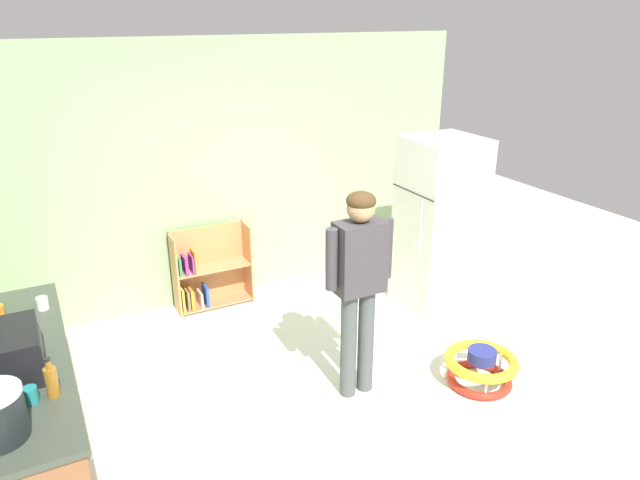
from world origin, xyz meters
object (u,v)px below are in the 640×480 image
(refrigerator, at_px, (439,225))
(teal_cup, at_px, (30,395))
(amber_bottle, at_px, (51,381))
(baby_walker, at_px, (481,367))
(white_cup, at_px, (42,303))
(kitchen_counter, at_px, (27,418))
(microwave, at_px, (8,354))
(standing_person, at_px, (359,276))
(banana_bunch, at_px, (14,332))
(bookshelf, at_px, (207,273))

(refrigerator, distance_m, teal_cup, 4.02)
(amber_bottle, relative_size, teal_cup, 2.59)
(baby_walker, height_order, white_cup, white_cup)
(kitchen_counter, bearing_deg, baby_walker, -10.08)
(kitchen_counter, distance_m, white_cup, 0.83)
(microwave, relative_size, white_cup, 5.05)
(teal_cup, bearing_deg, standing_person, 7.79)
(kitchen_counter, xyz_separation_m, teal_cup, (0.08, -0.52, 0.50))
(standing_person, xyz_separation_m, banana_bunch, (-2.36, 0.51, -0.11))
(refrigerator, distance_m, banana_bunch, 3.91)
(bookshelf, xyz_separation_m, banana_bunch, (-1.74, -1.50, 0.57))
(bookshelf, relative_size, microwave, 1.77)
(kitchen_counter, relative_size, white_cup, 22.38)
(kitchen_counter, distance_m, bookshelf, 2.53)
(kitchen_counter, xyz_separation_m, bookshelf, (1.76, 1.81, -0.09))
(kitchen_counter, relative_size, banana_bunch, 13.64)
(kitchen_counter, relative_size, standing_person, 1.24)
(bookshelf, distance_m, teal_cup, 2.93)
(banana_bunch, bearing_deg, kitchen_counter, -93.32)
(kitchen_counter, relative_size, microwave, 4.43)
(microwave, height_order, teal_cup, microwave)
(standing_person, relative_size, banana_bunch, 10.97)
(banana_bunch, relative_size, teal_cup, 1.64)
(baby_walker, xyz_separation_m, teal_cup, (-3.27, 0.08, 0.79))
(kitchen_counter, relative_size, bookshelf, 2.50)
(bookshelf, height_order, teal_cup, teal_cup)
(kitchen_counter, bearing_deg, microwave, -92.50)
(kitchen_counter, height_order, banana_bunch, banana_bunch)
(bookshelf, bearing_deg, refrigerator, -26.50)
(white_cup, height_order, teal_cup, same)
(bookshelf, height_order, banana_bunch, banana_bunch)
(baby_walker, distance_m, teal_cup, 3.36)
(bookshelf, distance_m, amber_bottle, 2.87)
(bookshelf, distance_m, standing_person, 2.22)
(kitchen_counter, bearing_deg, white_cup, 71.32)
(teal_cup, bearing_deg, bookshelf, 54.27)
(baby_walker, bearing_deg, bookshelf, 123.44)
(refrigerator, xyz_separation_m, white_cup, (-3.69, -0.12, 0.06))
(bookshelf, bearing_deg, white_cup, -142.55)
(amber_bottle, distance_m, teal_cup, 0.13)
(banana_bunch, bearing_deg, teal_cup, -85.51)
(refrigerator, xyz_separation_m, banana_bunch, (-3.88, -0.44, 0.04))
(amber_bottle, bearing_deg, kitchen_counter, 111.20)
(refrigerator, height_order, white_cup, refrigerator)
(refrigerator, bearing_deg, bookshelf, 153.50)
(amber_bottle, height_order, white_cup, amber_bottle)
(refrigerator, xyz_separation_m, standing_person, (-1.52, -0.95, 0.15))
(baby_walker, xyz_separation_m, amber_bottle, (-3.15, 0.08, 0.84))
(standing_person, distance_m, white_cup, 2.32)
(refrigerator, distance_m, white_cup, 3.69)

